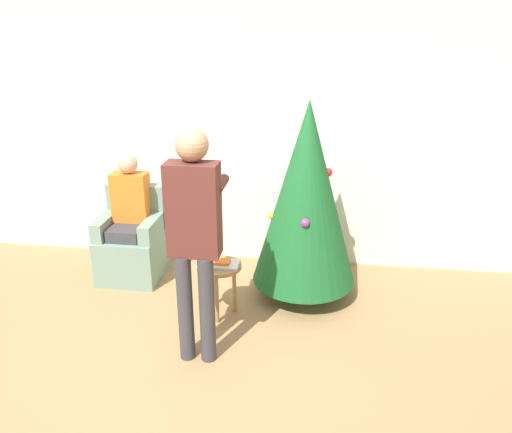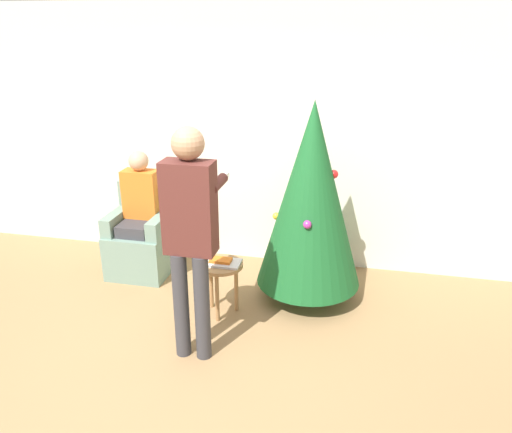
% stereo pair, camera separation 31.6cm
% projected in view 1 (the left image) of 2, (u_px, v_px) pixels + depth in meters
% --- Properties ---
extents(ground_plane, '(14.00, 14.00, 0.00)m').
position_uv_depth(ground_plane, '(170.00, 385.00, 3.65)').
color(ground_plane, '#99754C').
extents(wall_back, '(8.00, 0.06, 2.70)m').
position_uv_depth(wall_back, '(224.00, 139.00, 5.23)').
color(wall_back, silver).
rests_on(wall_back, ground_plane).
extents(christmas_tree, '(0.97, 0.97, 1.89)m').
position_uv_depth(christmas_tree, '(306.00, 195.00, 4.52)').
color(christmas_tree, brown).
rests_on(christmas_tree, ground_plane).
extents(armchair, '(0.61, 0.63, 0.93)m').
position_uv_depth(armchair, '(133.00, 244.00, 5.16)').
color(armchair, gray).
rests_on(armchair, ground_plane).
extents(person_seated, '(0.36, 0.46, 1.29)m').
position_uv_depth(person_seated, '(129.00, 211.00, 5.01)').
color(person_seated, '#38383D').
rests_on(person_seated, ground_plane).
extents(person_standing, '(0.40, 0.57, 1.82)m').
position_uv_depth(person_standing, '(194.00, 228.00, 3.62)').
color(person_standing, '#38383D').
rests_on(person_standing, ground_plane).
extents(side_stool, '(0.39, 0.39, 0.50)m').
position_uv_depth(side_stool, '(219.00, 273.00, 4.41)').
color(side_stool, '#A37547').
rests_on(side_stool, ground_plane).
extents(laptop, '(0.35, 0.20, 0.02)m').
position_uv_depth(laptop, '(219.00, 264.00, 4.38)').
color(laptop, silver).
rests_on(laptop, side_stool).
extents(book, '(0.19, 0.11, 0.02)m').
position_uv_depth(book, '(219.00, 262.00, 4.37)').
color(book, orange).
rests_on(book, laptop).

